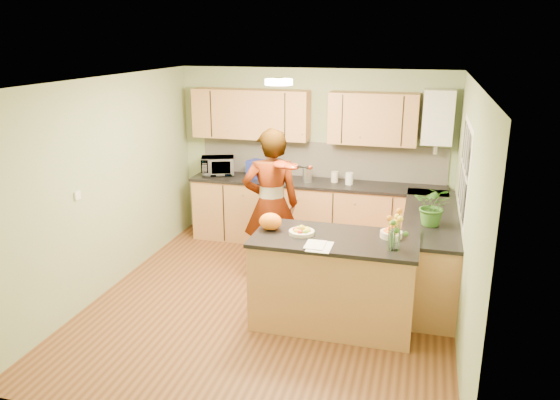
# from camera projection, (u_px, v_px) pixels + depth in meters

# --- Properties ---
(floor) EXTENTS (4.50, 4.50, 0.00)m
(floor) POSITION_uv_depth(u_px,v_px,m) (272.00, 302.00, 6.25)
(floor) COLOR #5A3319
(floor) RESTS_ON ground
(ceiling) EXTENTS (4.00, 4.50, 0.02)m
(ceiling) POSITION_uv_depth(u_px,v_px,m) (271.00, 80.00, 5.53)
(ceiling) COLOR white
(ceiling) RESTS_ON wall_back
(wall_back) EXTENTS (4.00, 0.02, 2.50)m
(wall_back) POSITION_uv_depth(u_px,v_px,m) (314.00, 156.00, 7.97)
(wall_back) COLOR #92AA79
(wall_back) RESTS_ON floor
(wall_front) EXTENTS (4.00, 0.02, 2.50)m
(wall_front) POSITION_uv_depth(u_px,v_px,m) (183.00, 287.00, 3.81)
(wall_front) COLOR #92AA79
(wall_front) RESTS_ON floor
(wall_left) EXTENTS (0.02, 4.50, 2.50)m
(wall_left) POSITION_uv_depth(u_px,v_px,m) (108.00, 186.00, 6.39)
(wall_left) COLOR #92AA79
(wall_left) RESTS_ON floor
(wall_right) EXTENTS (0.02, 4.50, 2.50)m
(wall_right) POSITION_uv_depth(u_px,v_px,m) (466.00, 213.00, 5.39)
(wall_right) COLOR #92AA79
(wall_right) RESTS_ON floor
(back_counter) EXTENTS (3.64, 0.62, 0.94)m
(back_counter) POSITION_uv_depth(u_px,v_px,m) (315.00, 213.00, 7.89)
(back_counter) COLOR #B97A4A
(back_counter) RESTS_ON floor
(right_counter) EXTENTS (0.62, 2.24, 0.94)m
(right_counter) POSITION_uv_depth(u_px,v_px,m) (429.00, 252.00, 6.48)
(right_counter) COLOR #B97A4A
(right_counter) RESTS_ON floor
(splashback) EXTENTS (3.60, 0.02, 0.52)m
(splashback) POSITION_uv_depth(u_px,v_px,m) (320.00, 160.00, 7.95)
(splashback) COLOR beige
(splashback) RESTS_ON back_counter
(upper_cabinets) EXTENTS (3.20, 0.34, 0.70)m
(upper_cabinets) POSITION_uv_depth(u_px,v_px,m) (300.00, 116.00, 7.68)
(upper_cabinets) COLOR #B97A4A
(upper_cabinets) RESTS_ON wall_back
(boiler) EXTENTS (0.40, 0.30, 0.86)m
(boiler) POSITION_uv_depth(u_px,v_px,m) (438.00, 117.00, 7.21)
(boiler) COLOR white
(boiler) RESTS_ON wall_back
(window_right) EXTENTS (0.01, 1.30, 1.05)m
(window_right) POSITION_uv_depth(u_px,v_px,m) (465.00, 170.00, 5.86)
(window_right) COLOR white
(window_right) RESTS_ON wall_right
(light_switch) EXTENTS (0.02, 0.09, 0.09)m
(light_switch) POSITION_uv_depth(u_px,v_px,m) (77.00, 195.00, 5.82)
(light_switch) COLOR white
(light_switch) RESTS_ON wall_left
(ceiling_lamp) EXTENTS (0.30, 0.30, 0.07)m
(ceiling_lamp) POSITION_uv_depth(u_px,v_px,m) (279.00, 82.00, 5.82)
(ceiling_lamp) COLOR #FFEABF
(ceiling_lamp) RESTS_ON ceiling
(peninsula_island) EXTENTS (1.68, 0.86, 0.96)m
(peninsula_island) POSITION_uv_depth(u_px,v_px,m) (334.00, 280.00, 5.70)
(peninsula_island) COLOR #B97A4A
(peninsula_island) RESTS_ON floor
(fruit_dish) EXTENTS (0.27, 0.27, 0.09)m
(fruit_dish) POSITION_uv_depth(u_px,v_px,m) (302.00, 231.00, 5.63)
(fruit_dish) COLOR beige
(fruit_dish) RESTS_ON peninsula_island
(orange_bowl) EXTENTS (0.22, 0.22, 0.13)m
(orange_bowl) POSITION_uv_depth(u_px,v_px,m) (391.00, 232.00, 5.54)
(orange_bowl) COLOR beige
(orange_bowl) RESTS_ON peninsula_island
(flower_vase) EXTENTS (0.24, 0.24, 0.44)m
(flower_vase) POSITION_uv_depth(u_px,v_px,m) (396.00, 221.00, 5.16)
(flower_vase) COLOR silver
(flower_vase) RESTS_ON peninsula_island
(orange_bag) EXTENTS (0.28, 0.25, 0.18)m
(orange_bag) POSITION_uv_depth(u_px,v_px,m) (270.00, 221.00, 5.75)
(orange_bag) COLOR orange
(orange_bag) RESTS_ON peninsula_island
(papers) EXTENTS (0.23, 0.31, 0.01)m
(papers) POSITION_uv_depth(u_px,v_px,m) (320.00, 246.00, 5.30)
(papers) COLOR white
(papers) RESTS_ON peninsula_island
(violinist) EXTENTS (0.81, 0.68, 1.90)m
(violinist) POSITION_uv_depth(u_px,v_px,m) (271.00, 205.00, 6.66)
(violinist) COLOR #EBB390
(violinist) RESTS_ON floor
(violin) EXTENTS (0.69, 0.59, 0.17)m
(violin) POSITION_uv_depth(u_px,v_px,m) (282.00, 165.00, 6.25)
(violin) COLOR #570E05
(violin) RESTS_ON violinist
(microwave) EXTENTS (0.56, 0.47, 0.27)m
(microwave) POSITION_uv_depth(u_px,v_px,m) (218.00, 166.00, 8.13)
(microwave) COLOR white
(microwave) RESTS_ON back_counter
(blue_box) EXTENTS (0.38, 0.32, 0.25)m
(blue_box) POSITION_uv_depth(u_px,v_px,m) (259.00, 169.00, 7.94)
(blue_box) COLOR #202C96
(blue_box) RESTS_ON back_counter
(kettle) EXTENTS (0.14, 0.14, 0.27)m
(kettle) POSITION_uv_depth(u_px,v_px,m) (308.00, 174.00, 7.73)
(kettle) COLOR silver
(kettle) RESTS_ON back_counter
(jar_cream) EXTENTS (0.13, 0.13, 0.15)m
(jar_cream) POSITION_uv_depth(u_px,v_px,m) (335.00, 177.00, 7.72)
(jar_cream) COLOR beige
(jar_cream) RESTS_ON back_counter
(jar_white) EXTENTS (0.13, 0.13, 0.17)m
(jar_white) POSITION_uv_depth(u_px,v_px,m) (349.00, 179.00, 7.60)
(jar_white) COLOR white
(jar_white) RESTS_ON back_counter
(potted_plant) EXTENTS (0.46, 0.42, 0.45)m
(potted_plant) POSITION_uv_depth(u_px,v_px,m) (434.00, 206.00, 5.92)
(potted_plant) COLOR #396F25
(potted_plant) RESTS_ON right_counter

